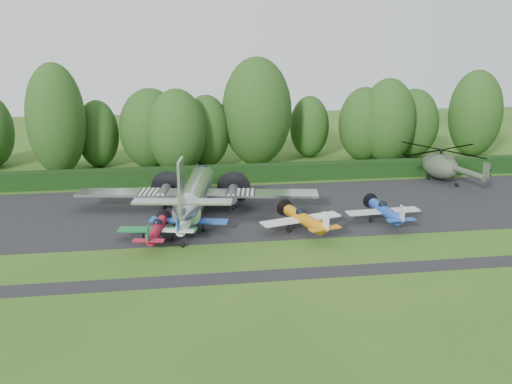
{
  "coord_description": "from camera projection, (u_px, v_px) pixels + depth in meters",
  "views": [
    {
      "loc": [
        -8.64,
        -43.71,
        17.21
      ],
      "look_at": [
        -1.11,
        7.58,
        2.5
      ],
      "focal_mm": 40.0,
      "sensor_mm": 36.0,
      "label": 1
    }
  ],
  "objects": [
    {
      "name": "sign_board",
      "position": [
        487.0,
        163.0,
        70.84
      ],
      "size": [
        3.44,
        0.13,
        1.93
      ],
      "rotation": [
        0.0,
        0.0,
        0.06
      ],
      "color": "#3F3326",
      "rests_on": "ground"
    },
    {
      "name": "light_plane_blue",
      "position": [
        385.0,
        211.0,
        52.76
      ],
      "size": [
        6.99,
        7.35,
        2.68
      ],
      "rotation": [
        0.0,
        0.0,
        -0.06
      ],
      "color": "#1B40A5",
      "rests_on": "ground"
    },
    {
      "name": "tree_8",
      "position": [
        309.0,
        127.0,
        79.51
      ],
      "size": [
        5.46,
        5.46,
        8.58
      ],
      "color": "black",
      "rests_on": "ground"
    },
    {
      "name": "ground",
      "position": [
        282.0,
        245.0,
        47.51
      ],
      "size": [
        160.0,
        160.0,
        0.0
      ],
      "primitive_type": "plane",
      "color": "#265217",
      "rests_on": "ground"
    },
    {
      "name": "light_plane_white",
      "position": [
        188.0,
        220.0,
        50.14
      ],
      "size": [
        6.98,
        7.34,
        2.68
      ],
      "rotation": [
        0.0,
        0.0,
        0.25
      ],
      "color": "white",
      "rests_on": "ground"
    },
    {
      "name": "tree_11",
      "position": [
        177.0,
        132.0,
        69.87
      ],
      "size": [
        7.17,
        7.17,
        10.53
      ],
      "color": "black",
      "rests_on": "ground"
    },
    {
      "name": "tree_2",
      "position": [
        475.0,
        114.0,
        79.59
      ],
      "size": [
        7.29,
        7.29,
        12.09
      ],
      "color": "black",
      "rests_on": "ground"
    },
    {
      "name": "tree_7",
      "position": [
        388.0,
        121.0,
        76.11
      ],
      "size": [
        7.21,
        7.21,
        11.25
      ],
      "color": "black",
      "rests_on": "ground"
    },
    {
      "name": "light_plane_orange",
      "position": [
        304.0,
        219.0,
        50.31
      ],
      "size": [
        7.51,
        7.9,
        2.89
      ],
      "rotation": [
        0.0,
        0.0,
        -0.28
      ],
      "color": "#BA700A",
      "rests_on": "ground"
    },
    {
      "name": "taxiway_verge",
      "position": [
        298.0,
        274.0,
        41.79
      ],
      "size": [
        70.0,
        2.0,
        0.0
      ],
      "primitive_type": "cube",
      "color": "black",
      "rests_on": "ground"
    },
    {
      "name": "tree_3",
      "position": [
        206.0,
        131.0,
        73.53
      ],
      "size": [
        6.07,
        6.07,
        9.39
      ],
      "color": "black",
      "rests_on": "ground"
    },
    {
      "name": "tree_0",
      "position": [
        257.0,
        112.0,
        74.01
      ],
      "size": [
        9.1,
        9.1,
        14.09
      ],
      "color": "black",
      "rests_on": "ground"
    },
    {
      "name": "light_plane_red",
      "position": [
        157.0,
        230.0,
        47.97
      ],
      "size": [
        6.66,
        7.01,
        2.56
      ],
      "rotation": [
        0.0,
        0.0,
        0.18
      ],
      "color": "maroon",
      "rests_on": "ground"
    },
    {
      "name": "tree_5",
      "position": [
        98.0,
        134.0,
        73.54
      ],
      "size": [
        5.36,
        5.36,
        8.74
      ],
      "color": "black",
      "rests_on": "ground"
    },
    {
      "name": "tree_10",
      "position": [
        151.0,
        129.0,
        72.64
      ],
      "size": [
        7.94,
        7.94,
        10.3
      ],
      "color": "black",
      "rests_on": "ground"
    },
    {
      "name": "tree_9",
      "position": [
        56.0,
        120.0,
        68.93
      ],
      "size": [
        7.07,
        7.07,
        13.68
      ],
      "color": "black",
      "rests_on": "ground"
    },
    {
      "name": "transport_plane",
      "position": [
        196.0,
        193.0,
        54.83
      ],
      "size": [
        23.82,
        18.26,
        7.63
      ],
      "rotation": [
        0.0,
        0.0,
        0.17
      ],
      "color": "silver",
      "rests_on": "ground"
    },
    {
      "name": "tree_4",
      "position": [
        413.0,
        124.0,
        79.0
      ],
      "size": [
        6.88,
        6.88,
        9.6
      ],
      "color": "black",
      "rests_on": "ground"
    },
    {
      "name": "helicopter",
      "position": [
        441.0,
        164.0,
        67.2
      ],
      "size": [
        11.95,
        14.0,
        3.85
      ],
      "rotation": [
        0.0,
        0.0,
        -0.2
      ],
      "color": "#343F30",
      "rests_on": "ground"
    },
    {
      "name": "tree_12",
      "position": [
        364.0,
        124.0,
        77.39
      ],
      "size": [
        6.93,
        6.93,
        9.98
      ],
      "color": "black",
      "rests_on": "ground"
    },
    {
      "name": "apron",
      "position": [
        263.0,
        209.0,
        57.02
      ],
      "size": [
        70.0,
        18.0,
        0.01
      ],
      "primitive_type": "cube",
      "color": "black",
      "rests_on": "ground"
    },
    {
      "name": "hedgerow",
      "position": [
        249.0,
        181.0,
        67.49
      ],
      "size": [
        90.0,
        1.6,
        2.0
      ],
      "primitive_type": "cube",
      "color": "black",
      "rests_on": "ground"
    }
  ]
}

